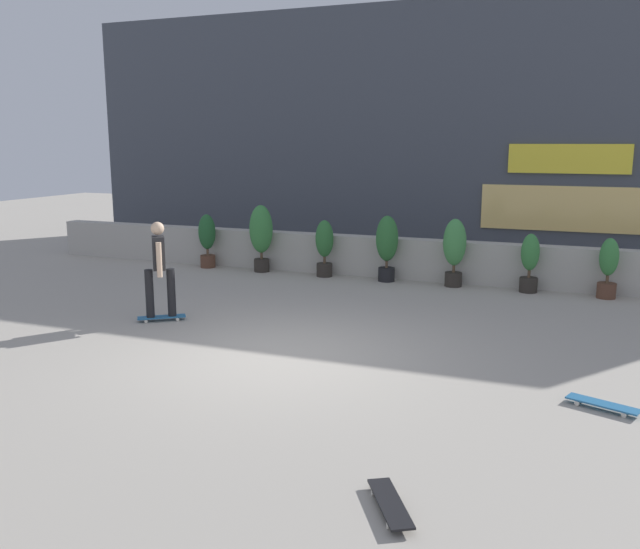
{
  "coord_description": "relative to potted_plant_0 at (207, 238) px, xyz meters",
  "views": [
    {
      "loc": [
        3.85,
        -8.33,
        3.0
      ],
      "look_at": [
        0.0,
        1.5,
        0.9
      ],
      "focal_mm": 37.52,
      "sensor_mm": 36.0,
      "label": 1
    }
  ],
  "objects": [
    {
      "name": "potted_plant_4",
      "position": [
        5.95,
        0.0,
        0.11
      ],
      "size": [
        0.48,
        0.48,
        1.43
      ],
      "color": "#2D2823",
      "rests_on": "ground"
    },
    {
      "name": "skater_far_left",
      "position": [
        1.82,
        -4.59,
        0.23
      ],
      "size": [
        0.76,
        0.63,
        1.7
      ],
      "color": "#266699",
      "rests_on": "ground"
    },
    {
      "name": "potted_plant_1",
      "position": [
        1.45,
        0.0,
        0.2
      ],
      "size": [
        0.54,
        0.54,
        1.56
      ],
      "color": "#2D2823",
      "rests_on": "ground"
    },
    {
      "name": "potted_plant_0",
      "position": [
        0.0,
        0.0,
        0.0
      ],
      "size": [
        0.41,
        0.41,
        1.29
      ],
      "color": "brown",
      "rests_on": "ground"
    },
    {
      "name": "ground_plane",
      "position": [
        4.51,
        -5.55,
        -0.72
      ],
      "size": [
        48.0,
        48.0,
        0.0
      ],
      "primitive_type": "plane",
      "color": "#A8A093"
    },
    {
      "name": "potted_plant_3",
      "position": [
        4.49,
        0.0,
        0.11
      ],
      "size": [
        0.48,
        0.48,
        1.44
      ],
      "color": "black",
      "rests_on": "ground"
    },
    {
      "name": "planter_wall",
      "position": [
        4.51,
        0.45,
        -0.27
      ],
      "size": [
        18.0,
        0.4,
        0.9
      ],
      "primitive_type": "cube",
      "color": "#B2ADA3",
      "rests_on": "ground"
    },
    {
      "name": "potted_plant_2",
      "position": [
        3.04,
        0.0,
        -0.01
      ],
      "size": [
        0.41,
        0.41,
        1.28
      ],
      "color": "#2D2823",
      "rests_on": "ground"
    },
    {
      "name": "skateboard_near_camera",
      "position": [
        8.75,
        -6.01,
        -0.65
      ],
      "size": [
        0.82,
        0.46,
        0.08
      ],
      "color": "#266699",
      "rests_on": "ground"
    },
    {
      "name": "building_backdrop",
      "position": [
        4.52,
        4.45,
        2.53
      ],
      "size": [
        20.0,
        2.08,
        6.5
      ],
      "color": "#424751",
      "rests_on": "ground"
    },
    {
      "name": "potted_plant_5",
      "position": [
        7.47,
        0.0,
        -0.08
      ],
      "size": [
        0.36,
        0.36,
        1.2
      ],
      "color": "#2D2823",
      "rests_on": "ground"
    },
    {
      "name": "skateboard_aside",
      "position": [
        7.06,
        -8.96,
        -0.65
      ],
      "size": [
        0.58,
        0.79,
        0.08
      ],
      "color": "black",
      "rests_on": "ground"
    },
    {
      "name": "potted_plant_6",
      "position": [
        8.93,
        0.0,
        -0.09
      ],
      "size": [
        0.36,
        0.36,
        1.18
      ],
      "color": "brown",
      "rests_on": "ground"
    }
  ]
}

